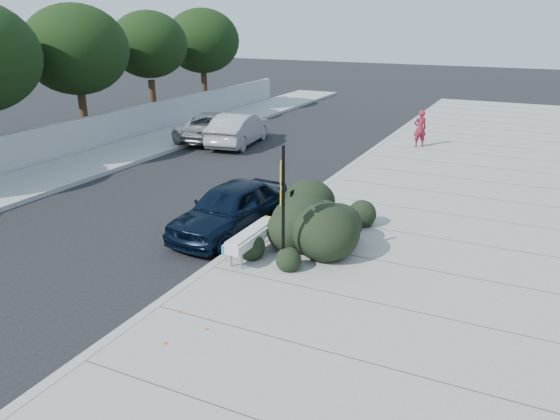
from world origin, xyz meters
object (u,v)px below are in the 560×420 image
at_px(wagon_silver, 239,129).
at_px(suv_silver, 215,126).
at_px(sedan_navy, 231,209).
at_px(pedestrian, 420,129).
at_px(bike_rack, 296,201).
at_px(sign_post, 283,201).
at_px(bench, 253,236).

relative_size(wagon_silver, suv_silver, 0.90).
xyz_separation_m(sedan_navy, pedestrian, (2.46, 12.04, 0.26)).
xyz_separation_m(bike_rack, sign_post, (0.95, -2.88, 1.01)).
height_order(bench, bike_rack, bike_rack).
bearing_deg(pedestrian, wagon_silver, -16.30).
height_order(bench, suv_silver, suv_silver).
relative_size(bike_rack, pedestrian, 0.62).
bearing_deg(bike_rack, sign_post, -70.12).
distance_m(wagon_silver, pedestrian, 8.06).
relative_size(bike_rack, suv_silver, 0.20).
bearing_deg(pedestrian, suv_silver, -21.23).
xyz_separation_m(bike_rack, wagon_silver, (-6.60, 8.36, -0.03)).
bearing_deg(sign_post, wagon_silver, 101.44).
distance_m(bench, bike_rack, 2.50).
bearing_deg(pedestrian, sign_post, 55.18).
relative_size(bike_rack, wagon_silver, 0.23).
xyz_separation_m(sign_post, wagon_silver, (-7.55, 11.24, -1.04)).
height_order(bike_rack, pedestrian, pedestrian).
height_order(bike_rack, wagon_silver, wagon_silver).
xyz_separation_m(bench, suv_silver, (-8.10, 11.22, 0.03)).
relative_size(sedan_navy, wagon_silver, 0.94).
height_order(wagon_silver, pedestrian, pedestrian).
distance_m(sign_post, sedan_navy, 3.09).
bearing_deg(suv_silver, wagon_silver, 159.91).
relative_size(bench, pedestrian, 1.31).
height_order(sedan_navy, suv_silver, sedan_navy).
xyz_separation_m(sign_post, sedan_navy, (-2.35, 1.69, -1.06)).
distance_m(bench, sign_post, 1.51).
height_order(bench, sedan_navy, sedan_navy).
relative_size(sedan_navy, suv_silver, 0.84).
xyz_separation_m(suv_silver, pedestrian, (9.16, 2.14, 0.28)).
xyz_separation_m(sign_post, suv_silver, (-9.05, 11.60, -1.09)).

